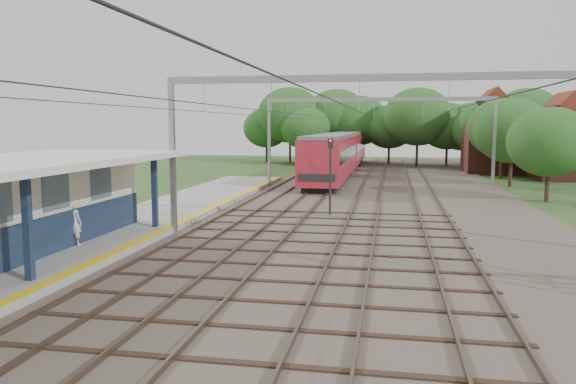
# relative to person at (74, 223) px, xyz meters

# --- Properties ---
(ballast_bed) EXTENTS (18.00, 90.00, 0.10)m
(ballast_bed) POSITION_rel_person_xyz_m (11.31, 19.26, -1.16)
(ballast_bed) COLOR #473D33
(ballast_bed) RESTS_ON ground
(platform) EXTENTS (5.00, 52.00, 0.35)m
(platform) POSITION_rel_person_xyz_m (-0.19, 3.26, -1.03)
(platform) COLOR gray
(platform) RESTS_ON ground
(yellow_stripe) EXTENTS (0.45, 52.00, 0.01)m
(yellow_stripe) POSITION_rel_person_xyz_m (2.06, 3.26, -0.85)
(yellow_stripe) COLOR yellow
(yellow_stripe) RESTS_ON platform
(rail_tracks) EXTENTS (11.80, 88.00, 0.15)m
(rail_tracks) POSITION_rel_person_xyz_m (8.81, 19.26, -1.03)
(rail_tracks) COLOR brown
(rail_tracks) RESTS_ON ballast_bed
(catenary_system) EXTENTS (17.22, 88.00, 7.00)m
(catenary_system) POSITION_rel_person_xyz_m (10.70, 14.54, 4.31)
(catenary_system) COLOR gray
(catenary_system) RESTS_ON ground
(tree_band) EXTENTS (31.72, 30.88, 8.82)m
(tree_band) POSITION_rel_person_xyz_m (11.16, 46.38, 3.72)
(tree_band) COLOR #382619
(tree_band) RESTS_ON ground
(house_far) EXTENTS (8.00, 6.12, 8.66)m
(house_far) POSITION_rel_person_xyz_m (23.31, 41.26, 2.03)
(house_far) COLOR brown
(house_far) RESTS_ON ground
(person) EXTENTS (0.67, 0.49, 1.71)m
(person) POSITION_rel_person_xyz_m (0.00, 0.00, 0.00)
(person) COLOR beige
(person) RESTS_ON platform
(train) EXTENTS (3.08, 38.33, 4.03)m
(train) POSITION_rel_person_xyz_m (6.81, 38.19, 1.04)
(train) COLOR black
(train) RESTS_ON ballast_bed
(signal_post) EXTENTS (0.29, 0.25, 4.22)m
(signal_post) POSITION_rel_person_xyz_m (8.66, 10.63, 1.42)
(signal_post) COLOR black
(signal_post) RESTS_ON ground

